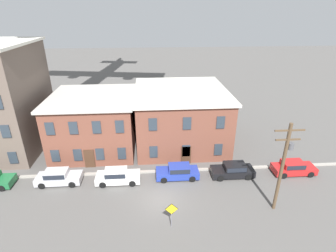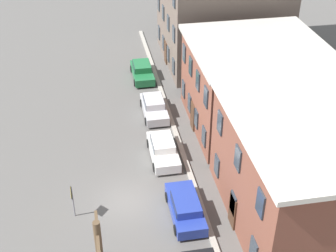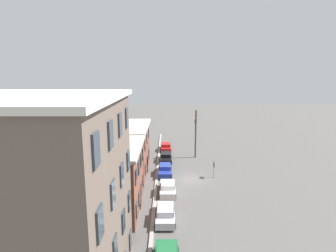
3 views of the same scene
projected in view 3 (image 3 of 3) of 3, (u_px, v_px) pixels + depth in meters
ground_plane at (190, 179)px, 35.50m from camera, size 200.00×200.00×0.00m
kerb_strip at (157, 179)px, 35.45m from camera, size 56.00×0.36×0.16m
apartment_corner at (23, 207)px, 14.96m from camera, size 11.38×11.29×12.81m
apartment_midblock at (94, 177)px, 27.37m from camera, size 9.97×9.97×6.75m
apartment_far at (106, 149)px, 37.80m from camera, size 11.38×12.24×6.94m
car_silver at (165, 213)px, 25.35m from camera, size 4.40×1.92×1.43m
car_white at (168, 187)px, 31.16m from camera, size 4.40×1.92×1.43m
car_blue at (165, 169)px, 37.23m from camera, size 4.40×1.92×1.43m
car_black at (166, 157)px, 42.92m from camera, size 4.40×1.92×1.43m
car_red at (166, 147)px, 49.31m from camera, size 4.40×1.92×1.43m
caution_sign at (214, 167)px, 35.91m from camera, size 1.06×0.08×2.39m
utility_pole at (196, 131)px, 44.41m from camera, size 2.40×0.44×8.23m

